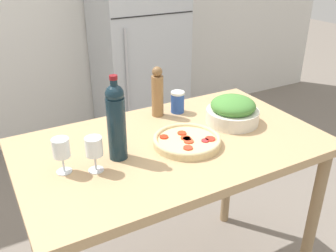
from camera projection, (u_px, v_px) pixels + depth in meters
refrigerator at (138, 51)px, 3.36m from camera, size 0.73×0.66×1.66m
prep_counter at (172, 164)px, 1.69m from camera, size 1.33×0.79×0.93m
wine_bottle at (116, 120)px, 1.45m from camera, size 0.07×0.07×0.35m
wine_glass_near at (94, 149)px, 1.39m from camera, size 0.06×0.06×0.14m
wine_glass_far at (61, 149)px, 1.38m from camera, size 0.06×0.06×0.14m
pepper_mill at (157, 93)px, 1.84m from camera, size 0.06×0.06×0.25m
salad_bowl at (233, 111)px, 1.79m from camera, size 0.25×0.25×0.13m
homemade_pizza at (187, 141)px, 1.61m from camera, size 0.29×0.29×0.04m
salt_canister at (178, 102)px, 1.90m from camera, size 0.07×0.07×0.11m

